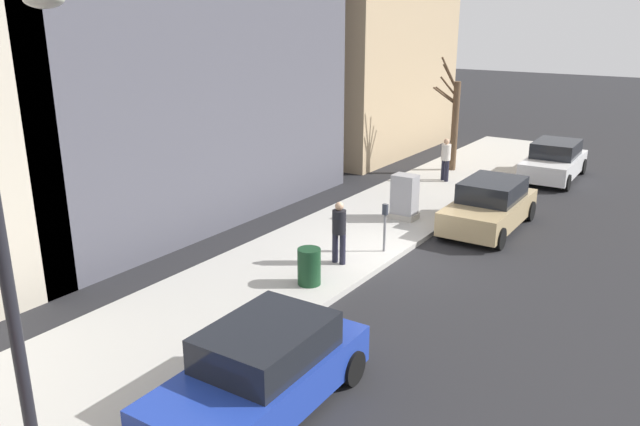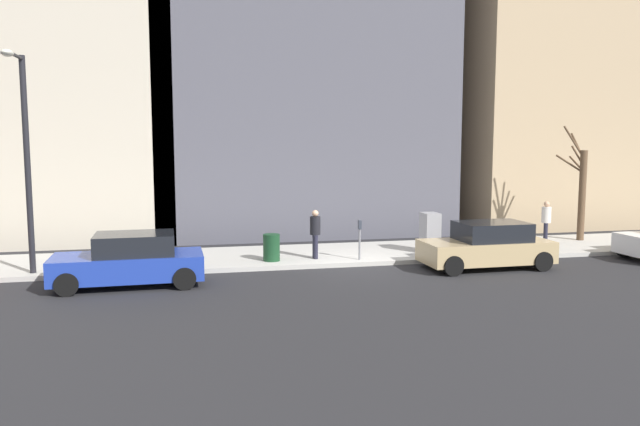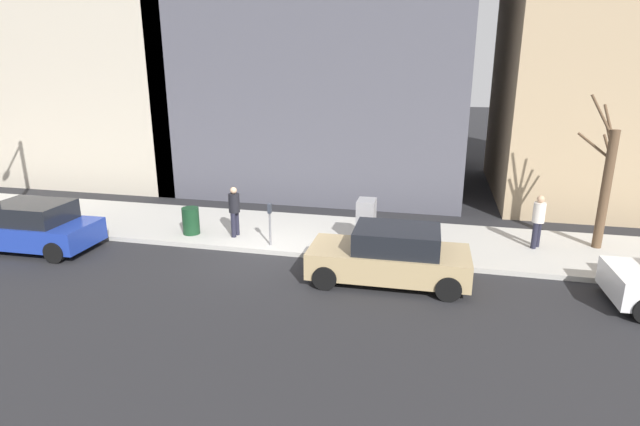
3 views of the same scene
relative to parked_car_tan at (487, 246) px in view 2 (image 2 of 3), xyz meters
The scene contains 12 objects.
ground_plane 4.07m from the parked_car_tan, 73.89° to the left, with size 120.00×120.00×0.00m, color #232326.
sidewalk 4.99m from the parked_car_tan, 51.05° to the left, with size 4.00×36.00×0.15m, color #B2AFA8.
parked_car_tan is the anchor object (origin of this frame).
parked_car_blue 11.21m from the parked_car_tan, 90.56° to the left, with size 2.01×4.24×1.52m.
parking_meter 4.20m from the parked_car_tan, 68.13° to the left, with size 0.14×0.10×1.35m.
utility_box 2.62m from the parked_car_tan, 22.66° to the left, with size 0.83×0.61×1.43m.
streetlamp 14.65m from the parked_car_tan, 84.39° to the left, with size 1.97×0.32×6.50m.
bare_tree 7.23m from the parked_car_tan, 58.04° to the right, with size 1.09×0.99×4.62m.
trash_bin 7.12m from the parked_car_tan, 73.58° to the left, with size 0.56×0.56×0.90m, color #14381E.
pedestrian_near_meter 5.30m from the parked_car_tan, 52.07° to the right, with size 0.36×0.36×1.66m.
pedestrian_midblock 5.73m from the parked_car_tan, 68.06° to the left, with size 0.40×0.36×1.66m.
office_block_center 15.52m from the parked_car_tan, 18.46° to the left, with size 12.88×12.88×15.82m, color #4C4C56.
Camera 2 is at (-19.56, 5.81, 4.15)m, focal length 35.00 mm.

